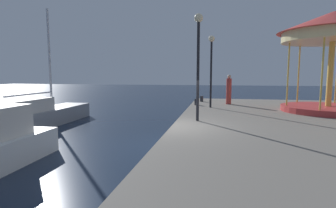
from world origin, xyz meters
The scene contains 8 objects.
ground_plane centered at (0.00, 0.00, 0.00)m, with size 120.00×120.00×0.00m, color #162338.
sailboat_grey centered at (-7.49, 2.28, 0.60)m, with size 1.71×7.42×6.31m.
carousel centered at (7.41, 5.14, 4.62)m, with size 5.39×5.39×5.12m.
lamp_post_near_edge centered at (0.89, 1.18, 3.80)m, with size 0.36×0.36×4.40m.
lamp_post_mid_promenade centered at (1.31, 5.89, 3.68)m, with size 0.36×0.36×4.19m.
bollard_south centered at (0.38, 6.99, 1.00)m, with size 0.24×0.24×0.40m, color #2D2D33.
bollard_center centered at (0.59, 9.23, 1.00)m, with size 0.24×0.24×0.40m, color #2D2D33.
person_mid_promenade centered at (2.44, 7.89, 1.71)m, with size 0.34×0.34×1.94m.
Camera 1 is at (1.68, -9.70, 2.73)m, focal length 27.84 mm.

